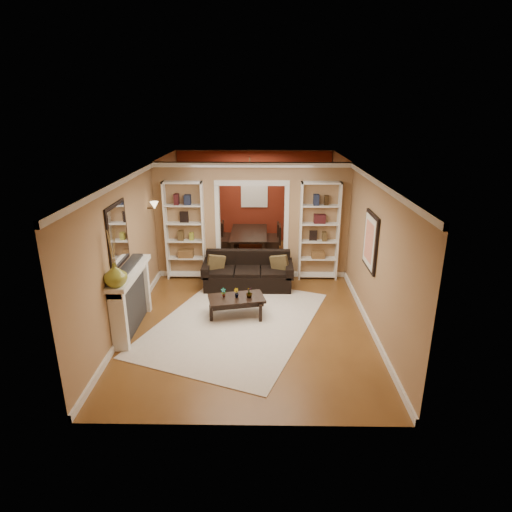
{
  "coord_description": "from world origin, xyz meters",
  "views": [
    {
      "loc": [
        0.24,
        -8.46,
        3.88
      ],
      "look_at": [
        0.13,
        -0.8,
        1.19
      ],
      "focal_mm": 30.0,
      "sensor_mm": 36.0,
      "label": 1
    }
  ],
  "objects_px": {
    "bookshelf_left": "(185,231)",
    "dining_table": "(250,243)",
    "coffee_table": "(237,307)",
    "bookshelf_right": "(319,232)",
    "sofa": "(248,271)",
    "fireplace": "(133,300)"
  },
  "relations": [
    {
      "from": "sofa",
      "to": "bookshelf_right",
      "type": "bearing_deg",
      "value": 19.6
    },
    {
      "from": "coffee_table",
      "to": "bookshelf_right",
      "type": "xyz_separation_m",
      "value": [
        1.8,
        2.0,
        0.95
      ]
    },
    {
      "from": "bookshelf_left",
      "to": "dining_table",
      "type": "distance_m",
      "value": 2.43
    },
    {
      "from": "coffee_table",
      "to": "bookshelf_left",
      "type": "height_order",
      "value": "bookshelf_left"
    },
    {
      "from": "bookshelf_right",
      "to": "fireplace",
      "type": "relative_size",
      "value": 1.35
    },
    {
      "from": "coffee_table",
      "to": "dining_table",
      "type": "bearing_deg",
      "value": 74.59
    },
    {
      "from": "bookshelf_right",
      "to": "dining_table",
      "type": "xyz_separation_m",
      "value": [
        -1.64,
        1.75,
        -0.84
      ]
    },
    {
      "from": "fireplace",
      "to": "bookshelf_right",
      "type": "bearing_deg",
      "value": 34.8
    },
    {
      "from": "coffee_table",
      "to": "fireplace",
      "type": "bearing_deg",
      "value": -176.91
    },
    {
      "from": "sofa",
      "to": "dining_table",
      "type": "xyz_separation_m",
      "value": [
        -0.01,
        2.33,
        -0.08
      ]
    },
    {
      "from": "coffee_table",
      "to": "bookshelf_left",
      "type": "bearing_deg",
      "value": 110.05
    },
    {
      "from": "coffee_table",
      "to": "sofa",
      "type": "bearing_deg",
      "value": 70.16
    },
    {
      "from": "sofa",
      "to": "bookshelf_left",
      "type": "xyz_separation_m",
      "value": [
        -1.47,
        0.58,
        0.76
      ]
    },
    {
      "from": "fireplace",
      "to": "dining_table",
      "type": "height_order",
      "value": "fireplace"
    },
    {
      "from": "bookshelf_right",
      "to": "dining_table",
      "type": "relative_size",
      "value": 1.3
    },
    {
      "from": "bookshelf_left",
      "to": "bookshelf_right",
      "type": "distance_m",
      "value": 3.1
    },
    {
      "from": "fireplace",
      "to": "dining_table",
      "type": "xyz_separation_m",
      "value": [
        2.0,
        4.28,
        -0.27
      ]
    },
    {
      "from": "bookshelf_left",
      "to": "fireplace",
      "type": "xyz_separation_m",
      "value": [
        -0.54,
        -2.53,
        -0.57
      ]
    },
    {
      "from": "fireplace",
      "to": "coffee_table",
      "type": "bearing_deg",
      "value": 16.05
    },
    {
      "from": "sofa",
      "to": "coffee_table",
      "type": "distance_m",
      "value": 1.44
    },
    {
      "from": "bookshelf_right",
      "to": "bookshelf_left",
      "type": "bearing_deg",
      "value": 180.0
    },
    {
      "from": "bookshelf_left",
      "to": "bookshelf_right",
      "type": "relative_size",
      "value": 1.0
    }
  ]
}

